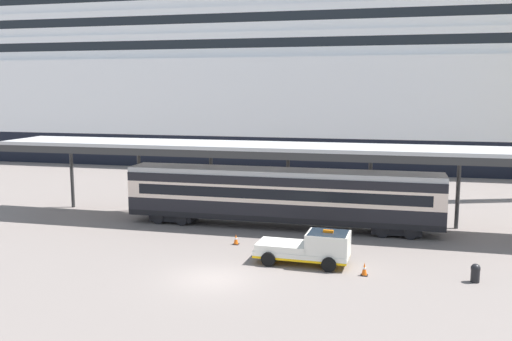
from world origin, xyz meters
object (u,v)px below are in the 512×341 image
Objects in this scene: service_truck at (311,247)px; quay_bollard at (475,272)px; cruise_ship at (298,72)px; train_carriage at (281,195)px; traffic_cone_mid at (236,239)px; traffic_cone_near at (364,269)px.

service_truck is 8.50m from quay_bollard.
train_carriage is at bearing -82.26° from cruise_ship.
service_truck is 8.03× the size of traffic_cone_mid.
cruise_ship reaches higher than traffic_cone_mid.
cruise_ship reaches higher than traffic_cone_near.
service_truck reaches higher than traffic_cone_near.
service_truck is at bearing -28.80° from traffic_cone_mid.
train_carriage reaches higher than traffic_cone_near.
traffic_cone_near is 0.72× the size of quay_bollard.
traffic_cone_near is at bearing -76.32° from cruise_ship.
cruise_ship is 7.77× the size of train_carriage.
traffic_cone_mid is at bearing -85.69° from cruise_ship.
quay_bollard is (13.55, -3.73, 0.19)m from traffic_cone_mid.
traffic_cone_mid is 0.69× the size of quay_bollard.
cruise_ship is 47.09m from service_truck.
quay_bollard is at bearing -15.39° from traffic_cone_mid.
service_truck is (3.22, -7.68, -1.32)m from train_carriage.
train_carriage is (5.08, -37.39, -9.53)m from cruise_ship.
service_truck is 7.60× the size of traffic_cone_near.
service_truck is 3.27m from traffic_cone_near.
train_carriage is 11.01m from traffic_cone_near.
traffic_cone_near is (6.18, -8.90, -1.96)m from train_carriage.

